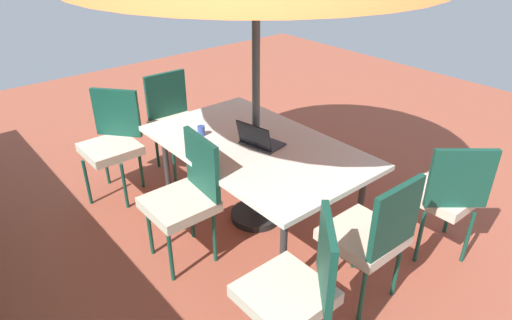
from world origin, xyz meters
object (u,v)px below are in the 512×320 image
object	(u,v)px
chair_northwest	(297,286)
cup	(201,131)
dining_table	(256,149)
chair_east	(175,118)
chair_southwest	(447,192)
chair_west	(372,233)
chair_northeast	(112,140)
chair_north	(186,194)
laptop	(259,141)

from	to	relation	value
chair_northwest	cup	bearing A→B (deg)	-154.80
dining_table	chair_east	size ratio (longest dim) A/B	1.89
chair_southwest	chair_east	size ratio (longest dim) A/B	1.00
chair_east	cup	world-z (taller)	chair_east
chair_west	chair_northeast	world-z (taller)	same
chair_west	chair_northeast	size ratio (longest dim) A/B	1.00
chair_northeast	chair_east	distance (m)	0.70
dining_table	chair_north	distance (m)	0.71
chair_northwest	cup	xyz separation A→B (m)	(1.63, -0.49, 0.21)
dining_table	laptop	world-z (taller)	laptop
chair_east	chair_southwest	bearing A→B (deg)	-70.12
chair_west	chair_east	distance (m)	2.43
chair_north	chair_northeast	world-z (taller)	same
dining_table	chair_west	xyz separation A→B (m)	(-1.19, 0.03, -0.12)
chair_northwest	chair_east	world-z (taller)	same
chair_north	chair_northwest	world-z (taller)	same
chair_west	chair_northwest	bearing A→B (deg)	3.26
chair_northwest	cup	world-z (taller)	chair_northwest
chair_southwest	chair_northwest	xyz separation A→B (m)	(0.03, 1.52, 0.00)
chair_northeast	cup	world-z (taller)	chair_northeast
cup	chair_east	bearing A→B (deg)	-15.04
chair_east	chair_west	bearing A→B (deg)	-88.42
chair_southwest	cup	xyz separation A→B (m)	(1.66, 1.03, 0.21)
chair_north	chair_west	bearing A→B (deg)	34.62
chair_northeast	laptop	bearing A→B (deg)	-9.11
laptop	chair_north	bearing A→B (deg)	78.76
chair_northeast	cup	size ratio (longest dim) A/B	11.69
chair_northeast	cup	bearing A→B (deg)	-7.33
dining_table	chair_northwest	xyz separation A→B (m)	(-1.21, 0.73, -0.12)
chair_west	cup	distance (m)	1.64
dining_table	chair_northwest	size ratio (longest dim) A/B	1.89
dining_table	chair_north	size ratio (longest dim) A/B	1.89
chair_southwest	chair_northwest	size ratio (longest dim) A/B	1.00
chair_north	chair_southwest	xyz separation A→B (m)	(-1.21, -1.49, 0.00)
dining_table	chair_east	xyz separation A→B (m)	(1.24, 0.02, -0.12)
dining_table	chair_west	bearing A→B (deg)	178.53
chair_east	dining_table	bearing A→B (deg)	-87.22
chair_northeast	chair_east	bearing A→B (deg)	55.98
laptop	chair_southwest	bearing A→B (deg)	-157.53
chair_southwest	chair_northeast	bearing A→B (deg)	-17.81
chair_northeast	chair_northwest	xyz separation A→B (m)	(-2.39, 0.01, 0.00)
chair_northeast	chair_east	size ratio (longest dim) A/B	1.00
chair_west	chair_north	bearing A→B (deg)	-58.65
chair_east	laptop	xyz separation A→B (m)	(-1.28, -0.02, 0.22)
chair_southwest	chair_northeast	world-z (taller)	same
chair_north	laptop	xyz separation A→B (m)	(-0.00, -0.70, 0.22)
dining_table	cup	bearing A→B (deg)	29.86
chair_north	chair_southwest	distance (m)	1.92
chair_southwest	chair_north	bearing A→B (deg)	1.14
dining_table	chair_west	size ratio (longest dim) A/B	1.89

